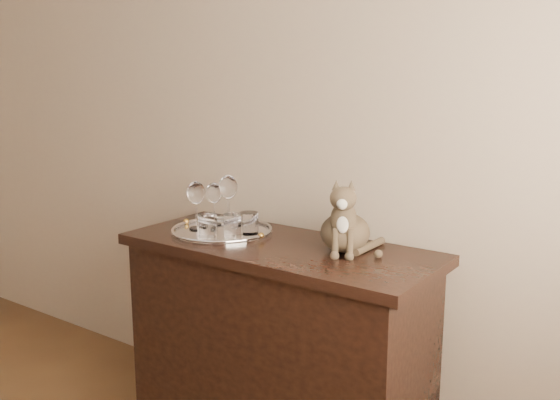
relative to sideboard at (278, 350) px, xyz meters
The scene contains 10 objects.
wall_back 1.15m from the sideboard, 152.68° to the left, with size 4.00×0.10×2.70m, color #C3AF92.
sideboard is the anchor object (origin of this frame).
tray 0.51m from the sideboard, behind, with size 0.40×0.40×0.01m, color silver.
wine_glass_a 0.64m from the sideboard, behind, with size 0.07×0.07×0.18m, color silver, non-canonical shape.
wine_glass_b 0.63m from the sideboard, 163.47° to the left, with size 0.08×0.08×0.21m, color white, non-canonical shape.
wine_glass_c 0.65m from the sideboard, behind, with size 0.07×0.07×0.19m, color white, non-canonical shape.
tumbler_a 0.51m from the sideboard, behind, with size 0.07×0.07×0.08m, color white.
tumbler_b 0.55m from the sideboard, 161.02° to the right, with size 0.07×0.07×0.08m, color white.
tumbler_c 0.50m from the sideboard, 169.15° to the left, with size 0.08×0.08×0.08m, color silver.
cat 0.62m from the sideboard, 15.05° to the left, with size 0.27×0.25×0.27m, color brown, non-canonical shape.
Camera 1 is at (1.90, 0.13, 1.48)m, focal length 40.00 mm.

